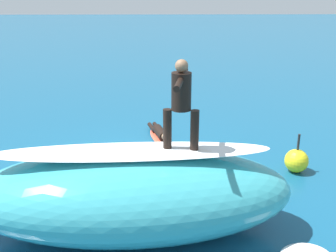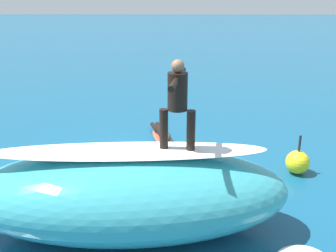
# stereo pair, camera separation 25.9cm
# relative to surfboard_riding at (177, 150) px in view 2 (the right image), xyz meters

# --- Properties ---
(ground_plane) EXTENTS (120.00, 120.00, 0.00)m
(ground_plane) POSITION_rel_surfboard_riding_xyz_m (1.34, -2.85, -1.77)
(ground_plane) COLOR #145175
(wave_crest) EXTENTS (6.45, 2.99, 1.73)m
(wave_crest) POSITION_rel_surfboard_riding_xyz_m (0.95, 0.04, -0.90)
(wave_crest) COLOR teal
(wave_crest) RESTS_ON ground_plane
(wave_foam_lip) EXTENTS (5.42, 1.19, 0.08)m
(wave_foam_lip) POSITION_rel_surfboard_riding_xyz_m (0.95, 0.04, 0.00)
(wave_foam_lip) COLOR white
(wave_foam_lip) RESTS_ON wave_crest
(surfboard_riding) EXTENTS (2.12, 0.84, 0.08)m
(surfboard_riding) POSITION_rel_surfboard_riding_xyz_m (0.00, 0.00, 0.00)
(surfboard_riding) COLOR silver
(surfboard_riding) RESTS_ON wave_crest
(surfer_riding) EXTENTS (0.67, 1.62, 1.71)m
(surfer_riding) POSITION_rel_surfboard_riding_xyz_m (-0.00, 0.00, 1.03)
(surfer_riding) COLOR black
(surfer_riding) RESTS_ON surfboard_riding
(surfboard_paddling) EXTENTS (0.99, 2.00, 0.07)m
(surfboard_paddling) POSITION_rel_surfboard_riding_xyz_m (0.38, -5.17, -1.73)
(surfboard_paddling) COLOR #E0563D
(surfboard_paddling) RESTS_ON ground_plane
(surfer_paddling) EXTENTS (0.72, 1.80, 0.33)m
(surfer_paddling) POSITION_rel_surfboard_riding_xyz_m (0.42, -5.30, -1.55)
(surfer_paddling) COLOR black
(surfer_paddling) RESTS_ON surfboard_paddling
(buoy_marker) EXTENTS (0.63, 0.63, 1.07)m
(buoy_marker) POSITION_rel_surfboard_riding_xyz_m (-3.24, -2.69, -1.45)
(buoy_marker) COLOR yellow
(buoy_marker) RESTS_ON ground_plane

